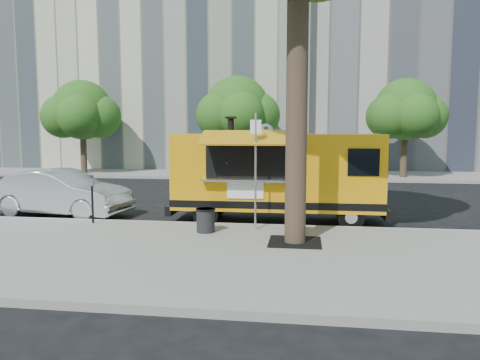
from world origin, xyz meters
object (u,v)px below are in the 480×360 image
object	(u,v)px
sign_post	(256,164)
trash_bin_left	(295,221)
far_tree_b	(237,109)
far_tree_c	(405,110)
parking_meter	(92,193)
far_tree_a	(82,110)
trash_bin_right	(206,219)
food_truck	(276,173)
sedan	(61,193)

from	to	relation	value
sign_post	trash_bin_left	size ratio (longest dim) A/B	5.15
far_tree_b	far_tree_c	distance (m)	9.01
sign_post	far_tree_b	bearing A→B (deg)	100.15
far_tree_b	parking_meter	size ratio (longest dim) A/B	4.12
far_tree_a	trash_bin_right	distance (m)	17.99
sign_post	food_truck	size ratio (longest dim) A/B	0.48
food_truck	sedan	size ratio (longest dim) A/B	1.42
far_tree_c	parking_meter	world-z (taller)	far_tree_c
sign_post	trash_bin_right	bearing A→B (deg)	-157.73
far_tree_b	trash_bin_right	world-z (taller)	far_tree_b
food_truck	sedan	xyz separation A→B (m)	(-6.77, 0.07, -0.71)
food_truck	trash_bin_right	distance (m)	2.92
far_tree_b	far_tree_c	xyz separation A→B (m)	(9.00, -0.30, -0.12)
far_tree_a	sign_post	xyz separation A→B (m)	(11.55, -13.85, -1.93)
far_tree_a	far_tree_c	xyz separation A→B (m)	(18.00, 0.10, -0.06)
far_tree_a	far_tree_b	distance (m)	9.01
far_tree_c	food_truck	bearing A→B (deg)	-116.25
far_tree_a	sign_post	distance (m)	18.14
parking_meter	sign_post	bearing A→B (deg)	-2.52
parking_meter	sedan	world-z (taller)	parking_meter
sign_post	sedan	distance (m)	6.69
far_tree_a	food_truck	distance (m)	17.20
far_tree_b	food_truck	world-z (taller)	far_tree_b
sign_post	far_tree_c	bearing A→B (deg)	65.19
far_tree_a	sign_post	bearing A→B (deg)	-50.17
far_tree_a	trash_bin_right	bearing A→B (deg)	-54.22
far_tree_a	parking_meter	bearing A→B (deg)	-62.85
sign_post	parking_meter	distance (m)	4.64
parking_meter	trash_bin_right	distance (m)	3.45
far_tree_b	sign_post	world-z (taller)	far_tree_b
far_tree_a	trash_bin_left	xyz separation A→B (m)	(12.57, -14.12, -3.31)
far_tree_c	sedan	distance (m)	17.91
far_tree_b	food_truck	size ratio (longest dim) A/B	0.88
far_tree_a	far_tree_c	world-z (taller)	far_tree_a
far_tree_c	sedan	size ratio (longest dim) A/B	1.18
parking_meter	sedan	distance (m)	2.41
sedan	parking_meter	bearing A→B (deg)	-122.33
sign_post	parking_meter	bearing A→B (deg)	177.48
far_tree_b	trash_bin_left	size ratio (longest dim) A/B	9.44
parking_meter	food_truck	bearing A→B (deg)	17.01
far_tree_b	sedan	xyz separation A→B (m)	(-3.80, -12.46, -3.10)
sign_post	parking_meter	world-z (taller)	sign_post
sign_post	food_truck	world-z (taller)	sign_post
far_tree_b	food_truck	bearing A→B (deg)	-76.66
sign_post	trash_bin_left	xyz separation A→B (m)	(1.02, -0.27, -1.39)
sign_post	trash_bin_left	distance (m)	1.74
trash_bin_left	far_tree_c	bearing A→B (deg)	69.10
sign_post	trash_bin_right	distance (m)	1.90
far_tree_b	parking_meter	bearing A→B (deg)	-98.10
far_tree_a	parking_meter	world-z (taller)	far_tree_a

